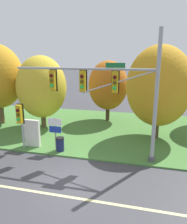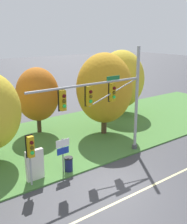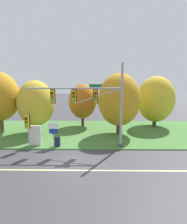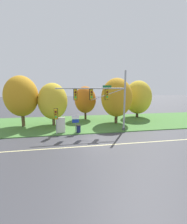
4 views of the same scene
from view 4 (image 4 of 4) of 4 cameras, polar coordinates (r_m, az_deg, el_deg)
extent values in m
plane|color=#3D3D42|center=(16.11, 1.03, -11.05)|extent=(160.00, 160.00, 0.00)
cube|color=beige|center=(15.01, 1.93, -12.61)|extent=(36.00, 0.16, 0.01)
cube|color=#477A38|center=(23.90, -2.76, -4.07)|extent=(48.00, 11.50, 0.10)
cylinder|color=#9EA0A5|center=(19.36, 11.75, 4.09)|extent=(0.22, 0.22, 7.59)
cylinder|color=#4C4C51|center=(20.02, 11.39, -6.35)|extent=(0.40, 0.40, 0.30)
cylinder|color=#9EA0A5|center=(18.14, -0.80, 8.99)|extent=(8.49, 0.14, 0.14)
cylinder|color=#9EA0A5|center=(18.62, 5.71, 6.80)|extent=(4.27, 0.08, 1.48)
cube|color=gold|center=(18.56, 5.11, 6.71)|extent=(0.34, 0.28, 1.22)
cube|color=black|center=(18.72, 4.98, 6.74)|extent=(0.46, 0.04, 1.34)
sphere|color=#4C0C0C|center=(18.38, 5.27, 7.62)|extent=(0.22, 0.22, 0.22)
sphere|color=#51420C|center=(18.39, 5.26, 6.68)|extent=(0.22, 0.22, 0.22)
sphere|color=green|center=(18.41, 5.24, 5.75)|extent=(0.22, 0.22, 0.22)
cube|color=gold|center=(18.16, -0.80, 6.69)|extent=(0.34, 0.28, 1.22)
cube|color=black|center=(18.32, -0.88, 6.71)|extent=(0.46, 0.04, 1.34)
sphere|color=#4C0C0C|center=(17.97, -0.71, 7.62)|extent=(0.22, 0.22, 0.22)
sphere|color=#51420C|center=(17.98, -0.70, 6.66)|extent=(0.22, 0.22, 0.22)
sphere|color=green|center=(18.00, -0.70, 5.71)|extent=(0.22, 0.22, 0.22)
cube|color=gold|center=(17.95, -6.91, 6.59)|extent=(0.34, 0.28, 1.22)
cube|color=black|center=(18.11, -6.93, 6.61)|extent=(0.46, 0.04, 1.34)
sphere|color=#4C0C0C|center=(17.76, -6.89, 7.53)|extent=(0.22, 0.22, 0.22)
sphere|color=#51420C|center=(17.77, -6.87, 6.56)|extent=(0.22, 0.22, 0.22)
sphere|color=green|center=(17.79, -6.85, 5.60)|extent=(0.22, 0.22, 0.22)
cube|color=#196B33|center=(18.49, 5.20, 9.65)|extent=(1.10, 0.04, 0.28)
cylinder|color=#9EA0A5|center=(18.31, -13.96, -3.58)|extent=(0.12, 0.12, 3.00)
cube|color=gold|center=(17.93, -14.13, -0.80)|extent=(0.34, 0.28, 1.22)
cube|color=black|center=(18.09, -14.09, -0.71)|extent=(0.46, 0.04, 1.34)
sphere|color=#4C0C0C|center=(17.70, -14.20, 0.05)|extent=(0.22, 0.22, 0.22)
sphere|color=#51420C|center=(17.75, -14.16, -0.90)|extent=(0.22, 0.22, 0.22)
sphere|color=green|center=(17.81, -14.13, -1.85)|extent=(0.22, 0.22, 0.22)
cylinder|color=slate|center=(18.59, -6.83, -4.36)|extent=(0.08, 0.08, 2.24)
cube|color=white|center=(18.38, -6.87, -1.86)|extent=(0.94, 0.03, 0.47)
cube|color=#193399|center=(18.49, -6.84, -3.42)|extent=(0.83, 0.03, 0.44)
cylinder|color=brown|center=(23.50, -25.30, -1.29)|extent=(0.45, 0.45, 3.06)
ellipsoid|color=#C68C1E|center=(23.18, -25.79, 5.45)|extent=(4.51, 4.51, 5.63)
cylinder|color=brown|center=(22.79, -14.98, -1.87)|extent=(0.42, 0.42, 2.38)
ellipsoid|color=gold|center=(22.46, -15.24, 3.99)|extent=(4.19, 4.19, 5.23)
cylinder|color=#423021|center=(26.10, -3.10, -0.13)|extent=(0.37, 0.37, 2.39)
ellipsoid|color=#B76019|center=(25.82, -3.15, 4.69)|extent=(3.67, 3.67, 4.59)
cylinder|color=#4C3823|center=(23.55, 8.61, -0.92)|extent=(0.47, 0.47, 2.67)
ellipsoid|color=#C68C1E|center=(23.23, 8.77, 5.48)|extent=(4.71, 4.71, 5.89)
cylinder|color=#423021|center=(29.05, 16.33, 0.45)|extent=(0.49, 0.49, 2.35)
ellipsoid|color=gold|center=(28.77, 16.56, 5.39)|extent=(4.85, 4.85, 6.06)
cube|color=silver|center=(18.82, -12.42, -4.89)|extent=(1.10, 0.24, 1.90)
cube|color=#4C4C51|center=(19.08, -13.54, -7.53)|extent=(0.10, 0.20, 0.10)
cube|color=#4C4C51|center=(19.05, -11.11, -7.48)|extent=(0.10, 0.20, 0.10)
cylinder|color=#191E4C|center=(18.70, -5.73, -6.47)|extent=(0.52, 0.52, 0.85)
cylinder|color=black|center=(18.58, -5.75, -5.09)|extent=(0.56, 0.56, 0.08)
camera|label=1|loc=(8.64, 41.20, 11.63)|focal=35.00mm
camera|label=2|loc=(8.86, -73.83, 22.94)|focal=45.00mm
camera|label=3|loc=(5.44, 54.66, 9.51)|focal=28.00mm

